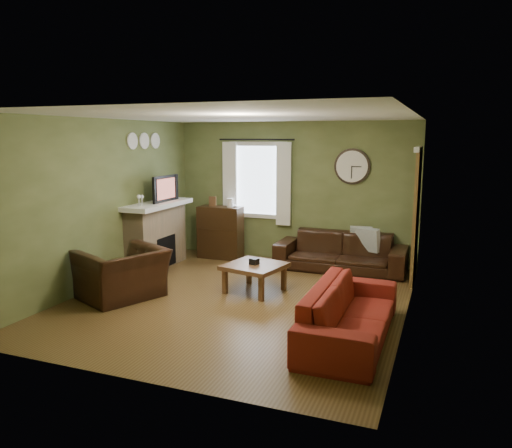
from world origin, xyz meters
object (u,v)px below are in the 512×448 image
(sofa_brown, at_px, (340,252))
(coffee_table, at_px, (255,278))
(bookshelf, at_px, (220,232))
(armchair, at_px, (122,274))
(sofa_red, at_px, (350,312))

(sofa_brown, distance_m, coffee_table, 1.96)
(bookshelf, xyz_separation_m, armchair, (-0.28, -2.75, -0.14))
(bookshelf, relative_size, sofa_red, 0.46)
(coffee_table, bearing_deg, sofa_brown, 60.94)
(bookshelf, relative_size, sofa_brown, 0.45)
(sofa_red, distance_m, coffee_table, 2.10)
(armchair, relative_size, coffee_table, 1.39)
(bookshelf, height_order, sofa_red, bookshelf)
(sofa_brown, xyz_separation_m, coffee_table, (-0.95, -1.71, -0.11))
(coffee_table, bearing_deg, sofa_red, -37.08)
(bookshelf, bearing_deg, sofa_brown, -1.32)
(sofa_brown, bearing_deg, coffee_table, -119.06)
(bookshelf, xyz_separation_m, sofa_red, (3.07, -3.03, -0.19))
(sofa_brown, xyz_separation_m, sofa_red, (0.72, -2.98, -0.01))
(armchair, bearing_deg, bookshelf, -162.02)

